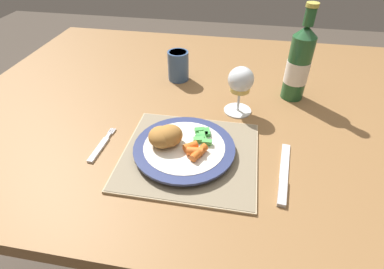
{
  "coord_description": "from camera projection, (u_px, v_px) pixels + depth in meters",
  "views": [
    {
      "loc": [
        0.1,
        -0.74,
        1.21
      ],
      "look_at": [
        0.01,
        -0.21,
        0.78
      ],
      "focal_mm": 28.0,
      "sensor_mm": 36.0,
      "label": 1
    }
  ],
  "objects": [
    {
      "name": "dining_table",
      "position": [
        202.0,
        122.0,
        0.93
      ],
      "size": [
        1.4,
        1.05,
        0.74
      ],
      "color": "olive",
      "rests_on": "ground"
    },
    {
      "name": "bottle",
      "position": [
        299.0,
        64.0,
        0.83
      ],
      "size": [
        0.07,
        0.07,
        0.27
      ],
      "color": "#23562D",
      "rests_on": "dining_table"
    },
    {
      "name": "fork",
      "position": [
        101.0,
        147.0,
        0.71
      ],
      "size": [
        0.02,
        0.13,
        0.01
      ],
      "color": "silver",
      "rests_on": "dining_table"
    },
    {
      "name": "placemat",
      "position": [
        190.0,
        155.0,
        0.69
      ],
      "size": [
        0.31,
        0.28,
        0.01
      ],
      "color": "tan",
      "rests_on": "dining_table"
    },
    {
      "name": "drinking_cup",
      "position": [
        178.0,
        65.0,
        0.96
      ],
      "size": [
        0.07,
        0.07,
        0.09
      ],
      "color": "#385684",
      "rests_on": "dining_table"
    },
    {
      "name": "ground_plane",
      "position": [
        199.0,
        242.0,
        1.34
      ],
      "size": [
        6.0,
        6.0,
        0.0
      ],
      "primitive_type": "plane",
      "color": "#4C4238"
    },
    {
      "name": "table_knife",
      "position": [
        284.0,
        178.0,
        0.63
      ],
      "size": [
        0.04,
        0.19,
        0.01
      ],
      "color": "silver",
      "rests_on": "dining_table"
    },
    {
      "name": "breaded_croquettes",
      "position": [
        165.0,
        136.0,
        0.67
      ],
      "size": [
        0.1,
        0.09,
        0.05
      ],
      "color": "#A87033",
      "rests_on": "dinner_plate"
    },
    {
      "name": "wine_glass",
      "position": [
        241.0,
        83.0,
        0.78
      ],
      "size": [
        0.08,
        0.08,
        0.13
      ],
      "color": "silver",
      "rests_on": "dining_table"
    },
    {
      "name": "green_beans_pile",
      "position": [
        202.0,
        136.0,
        0.7
      ],
      "size": [
        0.05,
        0.06,
        0.01
      ],
      "color": "#4CA84C",
      "rests_on": "dinner_plate"
    },
    {
      "name": "dinner_plate",
      "position": [
        184.0,
        149.0,
        0.69
      ],
      "size": [
        0.23,
        0.23,
        0.02
      ],
      "color": "white",
      "rests_on": "placemat"
    },
    {
      "name": "glazed_carrots",
      "position": [
        195.0,
        150.0,
        0.65
      ],
      "size": [
        0.06,
        0.06,
        0.02
      ],
      "color": "orange",
      "rests_on": "dinner_plate"
    }
  ]
}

